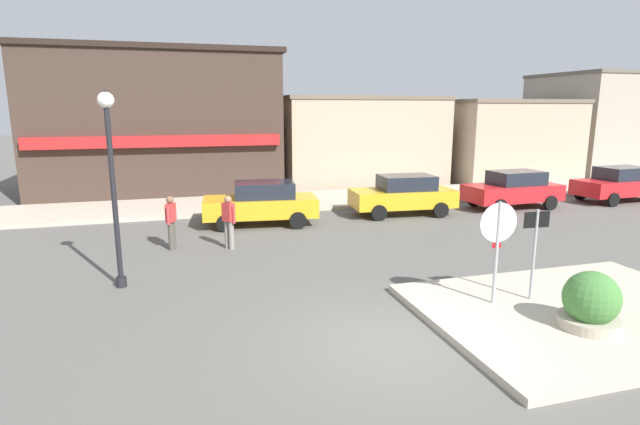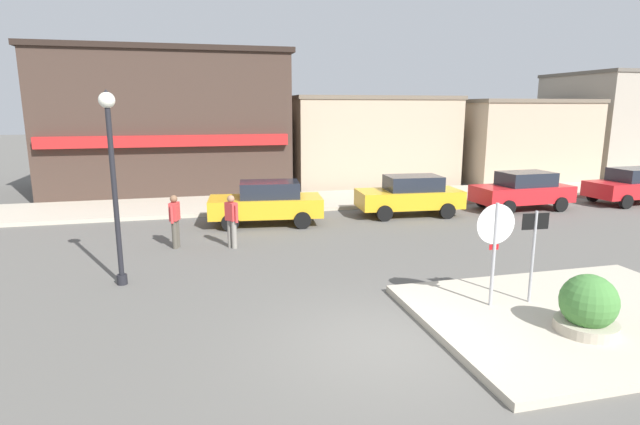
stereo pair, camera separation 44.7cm
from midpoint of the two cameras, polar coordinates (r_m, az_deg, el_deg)
ground_plane at (r=9.30m, az=7.02°, el=-14.68°), size 160.00×160.00×0.00m
sidewalk_corner at (r=11.49m, az=26.79°, el=-10.18°), size 6.40×4.80×0.15m
kerb_far at (r=21.89m, az=-7.03°, el=1.10°), size 80.00×4.00×0.15m
stop_sign at (r=10.71m, az=18.49°, el=-2.94°), size 0.82×0.08×2.30m
one_way_sign at (r=11.25m, az=22.28°, el=-3.50°), size 0.60×0.07×2.10m
planter at (r=10.47m, az=27.43°, el=-9.52°), size 1.10×1.10×1.23m
lamp_post at (r=12.25m, az=-23.75°, el=5.34°), size 0.36×0.36×4.54m
parked_car_nearest at (r=17.99m, az=-7.42°, el=1.12°), size 4.16×2.20×1.56m
parked_car_second at (r=19.80m, az=8.87°, el=2.06°), size 4.11×2.09×1.56m
parked_car_third at (r=22.31m, az=20.68°, el=2.53°), size 4.06×1.99×1.56m
parked_car_fourth at (r=25.95m, az=30.59°, el=2.86°), size 4.09×2.06×1.56m
pedestrian_crossing_near at (r=15.43m, az=-17.45°, el=-0.92°), size 0.32×0.55×1.61m
pedestrian_crossing_far at (r=15.08m, az=-11.23°, el=-0.89°), size 0.39×0.50×1.61m
building_corner_shop at (r=27.33m, az=-18.35°, el=9.81°), size 11.64×8.61×6.85m
building_storefront_left_near at (r=28.30m, az=3.91°, el=8.29°), size 8.97×5.40×4.75m
building_storefront_left_mid at (r=31.85m, az=19.22°, el=7.93°), size 7.36×6.59×4.59m
building_storefront_right_near at (r=37.17m, az=28.73°, el=8.91°), size 6.62×6.65×6.26m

